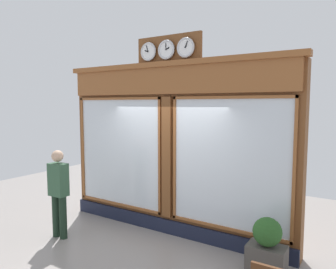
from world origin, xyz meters
TOP-DOWN VIEW (x-y plane):
  - shop_facade at (-0.00, -0.13)m, footprint 5.02×0.42m
  - pedestrian at (1.64, 1.30)m, footprint 0.37×0.23m
  - planter_box at (-2.09, 0.54)m, footprint 0.56×0.36m
  - planter_shrub at (-2.09, 0.54)m, footprint 0.43×0.43m

SIDE VIEW (x-z plane):
  - planter_box at x=-2.09m, z-range 0.00..0.46m
  - planter_shrub at x=-2.09m, z-range 0.46..0.89m
  - pedestrian at x=1.64m, z-range 0.09..1.78m
  - shop_facade at x=0.00m, z-range -0.23..3.61m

